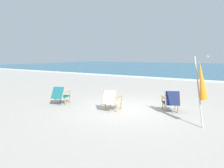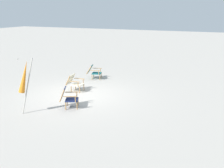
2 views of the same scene
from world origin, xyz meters
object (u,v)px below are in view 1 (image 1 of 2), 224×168
at_px(beach_chair_front_left, 171,101).
at_px(umbrella_furled_orange, 202,81).
at_px(beach_chair_mid_center, 60,95).
at_px(beach_chair_far_center, 111,100).

bearing_deg(beach_chair_front_left, umbrella_furled_orange, -43.85).
bearing_deg(umbrella_furled_orange, beach_chair_mid_center, -178.01).
bearing_deg(beach_chair_front_left, beach_chair_far_center, -153.79).
xyz_separation_m(beach_chair_far_center, beach_chair_mid_center, (-2.39, -0.27, -0.00)).
relative_size(beach_chair_far_center, beach_chair_front_left, 0.91).
bearing_deg(beach_chair_far_center, beach_chair_mid_center, -173.46).
height_order(beach_chair_far_center, beach_chair_mid_center, beach_chair_far_center).
bearing_deg(umbrella_furled_orange, beach_chair_far_center, 178.45).
distance_m(beach_chair_far_center, beach_chair_mid_center, 2.40).
relative_size(beach_chair_far_center, beach_chair_mid_center, 0.88).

